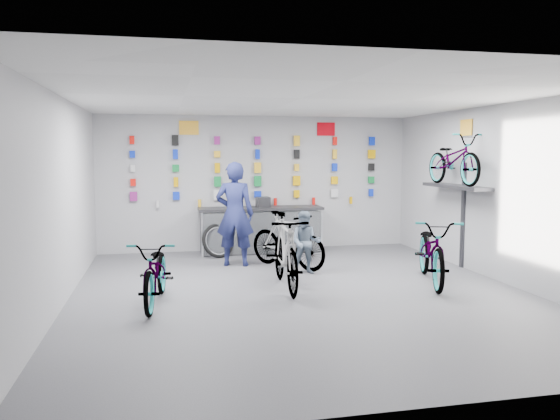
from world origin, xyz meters
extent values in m
plane|color=#4B4C50|center=(0.00, 0.00, 0.00)|extent=(8.00, 8.00, 0.00)
plane|color=white|center=(0.00, 0.00, 3.00)|extent=(8.00, 8.00, 0.00)
plane|color=#ADADAF|center=(0.00, 4.00, 1.50)|extent=(7.00, 0.00, 7.00)
plane|color=#ADADAF|center=(0.00, -4.00, 1.50)|extent=(7.00, 0.00, 7.00)
plane|color=#ADADAF|center=(-3.50, 0.00, 1.50)|extent=(0.00, 8.00, 8.00)
plane|color=#ADADAF|center=(3.50, 0.00, 1.50)|extent=(0.00, 8.00, 8.00)
cube|color=black|center=(0.00, 3.55, 0.45)|extent=(2.60, 0.60, 0.90)
cube|color=silver|center=(0.00, 3.25, 0.48)|extent=(2.60, 0.02, 0.90)
cube|color=silver|center=(-1.30, 3.25, 0.48)|extent=(0.04, 0.04, 0.96)
cube|color=silver|center=(1.30, 3.25, 0.48)|extent=(0.04, 0.04, 0.96)
cube|color=black|center=(0.00, 3.55, 0.97)|extent=(2.70, 0.66, 0.06)
cube|color=#8D1E76|center=(-2.70, 3.93, 1.25)|extent=(0.15, 0.06, 0.20)
cube|color=#0B2BD2|center=(-1.80, 3.93, 1.25)|extent=(0.14, 0.06, 0.17)
cube|color=silver|center=(-0.90, 3.93, 1.25)|extent=(0.17, 0.06, 0.22)
cube|color=#0B2BD2|center=(0.00, 3.93, 1.25)|extent=(0.15, 0.06, 0.15)
cube|color=#EFAB00|center=(0.90, 3.93, 1.25)|extent=(0.12, 0.06, 0.17)
cube|color=silver|center=(1.80, 3.93, 1.25)|extent=(0.17, 0.06, 0.18)
cube|color=#0B2BD2|center=(2.70, 3.93, 1.25)|extent=(0.10, 0.06, 0.17)
cube|color=red|center=(-2.70, 3.93, 1.55)|extent=(0.11, 0.06, 0.15)
cube|color=#EFAB00|center=(-1.80, 3.93, 1.55)|extent=(0.10, 0.06, 0.21)
cube|color=#0E7E34|center=(-0.90, 3.93, 1.55)|extent=(0.15, 0.06, 0.22)
cube|color=#0E7E34|center=(0.00, 3.93, 1.55)|extent=(0.16, 0.06, 0.23)
cube|color=#EFAB00|center=(0.90, 3.93, 1.55)|extent=(0.16, 0.06, 0.22)
cube|color=#EFAB00|center=(1.80, 3.93, 1.55)|extent=(0.15, 0.06, 0.17)
cube|color=#0E7E34|center=(2.70, 3.93, 1.55)|extent=(0.14, 0.06, 0.15)
cube|color=silver|center=(-2.70, 3.93, 1.85)|extent=(0.09, 0.06, 0.14)
cube|color=#0E7E34|center=(-1.80, 3.93, 1.85)|extent=(0.14, 0.06, 0.16)
cube|color=#EFAB00|center=(-0.90, 3.93, 1.85)|extent=(0.11, 0.06, 0.22)
cube|color=yellow|center=(0.00, 3.93, 1.85)|extent=(0.15, 0.06, 0.23)
cube|color=yellow|center=(0.90, 3.93, 1.85)|extent=(0.10, 0.06, 0.16)
cube|color=#0B2BD2|center=(1.80, 3.93, 1.85)|extent=(0.12, 0.06, 0.18)
cube|color=black|center=(2.70, 3.93, 1.85)|extent=(0.14, 0.06, 0.17)
cube|color=#0B2BD2|center=(-2.70, 3.93, 2.15)|extent=(0.11, 0.06, 0.15)
cube|color=#0B2BD2|center=(-1.80, 3.93, 2.15)|extent=(0.11, 0.06, 0.21)
cube|color=yellow|center=(-0.90, 3.93, 2.15)|extent=(0.14, 0.06, 0.14)
cube|color=#0B2BD2|center=(0.00, 3.93, 2.15)|extent=(0.10, 0.06, 0.22)
cube|color=black|center=(0.90, 3.93, 2.15)|extent=(0.12, 0.06, 0.20)
cube|color=yellow|center=(1.80, 3.93, 2.15)|extent=(0.09, 0.06, 0.22)
cube|color=#EFAB00|center=(2.70, 3.93, 2.15)|extent=(0.17, 0.06, 0.20)
cube|color=red|center=(-2.70, 3.93, 2.45)|extent=(0.10, 0.06, 0.17)
cube|color=black|center=(-1.80, 3.93, 2.45)|extent=(0.14, 0.06, 0.23)
cube|color=#8D1E76|center=(-0.90, 3.93, 2.45)|extent=(0.12, 0.06, 0.18)
cube|color=#8D1E76|center=(0.00, 3.93, 2.45)|extent=(0.13, 0.06, 0.18)
cube|color=yellow|center=(0.90, 3.93, 2.45)|extent=(0.13, 0.06, 0.24)
cube|color=red|center=(1.80, 3.93, 2.45)|extent=(0.09, 0.06, 0.19)
cube|color=#0B2BD2|center=(2.70, 3.93, 2.45)|extent=(0.13, 0.06, 0.20)
cylinder|color=silver|center=(-2.20, 3.91, 1.08)|extent=(0.07, 0.07, 0.16)
cylinder|color=yellow|center=(-1.30, 3.91, 1.08)|extent=(0.07, 0.07, 0.16)
cylinder|color=red|center=(0.40, 3.91, 1.08)|extent=(0.07, 0.07, 0.16)
cylinder|color=red|center=(1.30, 3.91, 1.08)|extent=(0.07, 0.07, 0.16)
cylinder|color=#EFAB00|center=(2.20, 3.91, 1.08)|extent=(0.07, 0.07, 0.16)
cube|color=#333338|center=(3.30, 1.20, 1.55)|extent=(0.38, 1.90, 0.06)
cube|color=#333338|center=(3.48, 1.20, 1.00)|extent=(0.04, 0.10, 2.00)
cube|color=yellow|center=(-1.50, 3.98, 2.72)|extent=(0.42, 0.02, 0.30)
cube|color=red|center=(1.60, 3.98, 2.72)|extent=(0.42, 0.02, 0.30)
cube|color=yellow|center=(3.48, 1.20, 2.65)|extent=(0.02, 0.40, 0.30)
imported|color=gray|center=(-2.19, -0.22, 0.48)|extent=(0.87, 1.90, 0.96)
imported|color=gray|center=(-0.18, 0.27, 0.60)|extent=(0.66, 2.03, 1.21)
imported|color=gray|center=(2.31, 0.15, 0.55)|extent=(1.35, 2.23, 1.11)
imported|color=gray|center=(0.21, 1.85, 0.54)|extent=(1.48, 1.73, 1.07)
imported|color=gray|center=(3.25, 1.20, 2.05)|extent=(0.63, 1.80, 0.95)
imported|color=#1A204F|center=(-0.74, 2.27, 1.01)|extent=(0.83, 0.66, 2.01)
imported|color=slate|center=(0.42, 1.29, 0.57)|extent=(0.67, 0.59, 1.14)
torus|color=black|center=(-0.97, 3.17, 0.35)|extent=(0.78, 0.53, 0.72)
torus|color=silver|center=(-0.97, 3.17, 0.35)|extent=(0.63, 0.40, 0.58)
cube|color=black|center=(0.05, 3.55, 1.11)|extent=(0.29, 0.31, 0.22)
camera|label=1|loc=(-2.07, -8.11, 2.18)|focal=35.00mm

